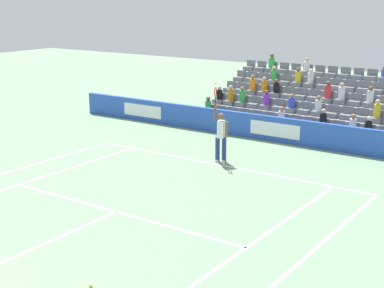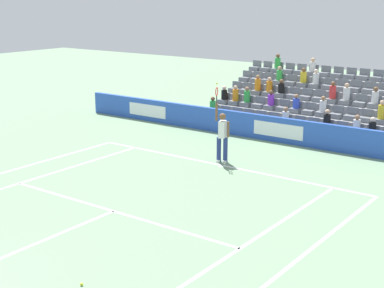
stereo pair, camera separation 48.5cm
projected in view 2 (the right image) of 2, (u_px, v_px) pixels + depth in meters
line_baseline at (222, 165)px, 20.33m from camera, size 10.97×0.10×0.01m
line_service at (113, 211)px, 16.05m from camera, size 8.23×0.10×0.01m
line_centre_service at (18, 251)px, 13.55m from camera, size 0.10×6.40×0.01m
line_singles_sideline_left at (7, 187)px, 18.05m from camera, size 0.10×11.89×0.01m
line_singles_sideline_right at (230, 255)px, 13.33m from camera, size 0.10×11.89×0.01m
line_doubles_sideline_right at (283, 272)px, 12.55m from camera, size 0.10×11.89×0.01m
line_centre_mark at (221, 166)px, 20.25m from camera, size 0.10×0.20×0.01m
sponsor_barrier at (279, 130)px, 23.44m from camera, size 20.81×0.22×1.02m
tennis_player at (222, 135)px, 20.53m from camera, size 0.54×0.43×2.85m
stadium_stand at (317, 109)px, 26.14m from camera, size 8.68×4.75×3.01m
loose_tennis_ball at (82, 284)px, 11.94m from camera, size 0.07×0.07×0.07m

